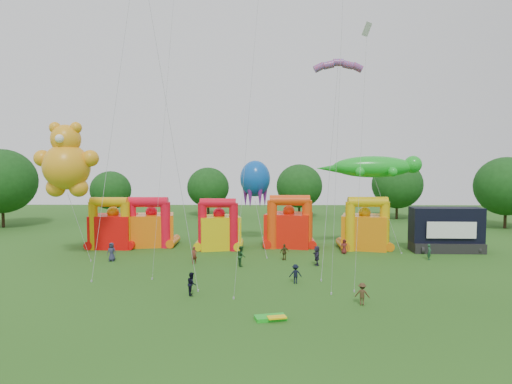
{
  "coord_description": "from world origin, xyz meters",
  "views": [
    {
      "loc": [
        1.4,
        -24.84,
        10.32
      ],
      "look_at": [
        0.87,
        18.0,
        7.33
      ],
      "focal_mm": 32.0,
      "sensor_mm": 36.0,
      "label": 1
    }
  ],
  "objects_px": {
    "teddy_bear_kite": "(67,167)",
    "spectator_4": "(284,252)",
    "bouncy_castle_2": "(219,229)",
    "stage_trailer": "(446,230)",
    "gecko_kite": "(379,187)",
    "bouncy_castle_0": "(113,228)",
    "octopus_kite": "(258,204)",
    "spectator_0": "(112,252)"
  },
  "relations": [
    {
      "from": "teddy_bear_kite",
      "to": "spectator_4",
      "type": "relative_size",
      "value": 8.4
    },
    {
      "from": "bouncy_castle_2",
      "to": "stage_trailer",
      "type": "height_order",
      "value": "bouncy_castle_2"
    },
    {
      "from": "gecko_kite",
      "to": "stage_trailer",
      "type": "bearing_deg",
      "value": -4.64
    },
    {
      "from": "stage_trailer",
      "to": "spectator_4",
      "type": "xyz_separation_m",
      "value": [
        -18.5,
        -4.77,
        -1.58
      ]
    },
    {
      "from": "gecko_kite",
      "to": "spectator_4",
      "type": "distance_m",
      "value": 13.83
    },
    {
      "from": "teddy_bear_kite",
      "to": "spectator_4",
      "type": "bearing_deg",
      "value": 1.1
    },
    {
      "from": "teddy_bear_kite",
      "to": "gecko_kite",
      "type": "height_order",
      "value": "teddy_bear_kite"
    },
    {
      "from": "gecko_kite",
      "to": "spectator_4",
      "type": "relative_size",
      "value": 7.1
    },
    {
      "from": "bouncy_castle_0",
      "to": "octopus_kite",
      "type": "xyz_separation_m",
      "value": [
        17.11,
        1.41,
        2.71
      ]
    },
    {
      "from": "bouncy_castle_2",
      "to": "teddy_bear_kite",
      "type": "bearing_deg",
      "value": -156.73
    },
    {
      "from": "bouncy_castle_0",
      "to": "stage_trailer",
      "type": "height_order",
      "value": "bouncy_castle_0"
    },
    {
      "from": "gecko_kite",
      "to": "spectator_0",
      "type": "xyz_separation_m",
      "value": [
        -28.75,
        -6.03,
        -6.27
      ]
    },
    {
      "from": "gecko_kite",
      "to": "bouncy_castle_2",
      "type": "bearing_deg",
      "value": 178.26
    },
    {
      "from": "teddy_bear_kite",
      "to": "stage_trailer",
      "type": "bearing_deg",
      "value": 7.29
    },
    {
      "from": "gecko_kite",
      "to": "octopus_kite",
      "type": "height_order",
      "value": "gecko_kite"
    },
    {
      "from": "teddy_bear_kite",
      "to": "spectator_0",
      "type": "xyz_separation_m",
      "value": [
        4.4,
        -0.22,
        -8.68
      ]
    },
    {
      "from": "stage_trailer",
      "to": "octopus_kite",
      "type": "relative_size",
      "value": 0.68
    },
    {
      "from": "gecko_kite",
      "to": "octopus_kite",
      "type": "distance_m",
      "value": 14.25
    },
    {
      "from": "bouncy_castle_0",
      "to": "bouncy_castle_2",
      "type": "relative_size",
      "value": 1.01
    },
    {
      "from": "octopus_kite",
      "to": "bouncy_castle_0",
      "type": "bearing_deg",
      "value": -175.3
    },
    {
      "from": "stage_trailer",
      "to": "spectator_0",
      "type": "distance_m",
      "value": 36.65
    },
    {
      "from": "stage_trailer",
      "to": "spectator_4",
      "type": "distance_m",
      "value": 19.17
    },
    {
      "from": "teddy_bear_kite",
      "to": "bouncy_castle_2",
      "type": "bearing_deg",
      "value": 23.27
    },
    {
      "from": "gecko_kite",
      "to": "octopus_kite",
      "type": "relative_size",
      "value": 1.04
    },
    {
      "from": "bouncy_castle_2",
      "to": "teddy_bear_kite",
      "type": "relative_size",
      "value": 0.42
    },
    {
      "from": "octopus_kite",
      "to": "spectator_4",
      "type": "bearing_deg",
      "value": -70.4
    },
    {
      "from": "octopus_kite",
      "to": "spectator_0",
      "type": "relative_size",
      "value": 6.08
    },
    {
      "from": "stage_trailer",
      "to": "spectator_0",
      "type": "relative_size",
      "value": 4.11
    },
    {
      "from": "stage_trailer",
      "to": "gecko_kite",
      "type": "relative_size",
      "value": 0.65
    },
    {
      "from": "bouncy_castle_0",
      "to": "spectator_0",
      "type": "height_order",
      "value": "bouncy_castle_0"
    },
    {
      "from": "bouncy_castle_0",
      "to": "teddy_bear_kite",
      "type": "relative_size",
      "value": 0.43
    },
    {
      "from": "teddy_bear_kite",
      "to": "octopus_kite",
      "type": "bearing_deg",
      "value": 23.37
    },
    {
      "from": "spectator_0",
      "to": "bouncy_castle_2",
      "type": "bearing_deg",
      "value": 38.14
    },
    {
      "from": "bouncy_castle_0",
      "to": "stage_trailer",
      "type": "distance_m",
      "value": 38.47
    },
    {
      "from": "bouncy_castle_0",
      "to": "gecko_kite",
      "type": "height_order",
      "value": "gecko_kite"
    },
    {
      "from": "spectator_4",
      "to": "stage_trailer",
      "type": "bearing_deg",
      "value": 166.95
    },
    {
      "from": "teddy_bear_kite",
      "to": "bouncy_castle_0",
      "type": "bearing_deg",
      "value": 72.46
    },
    {
      "from": "bouncy_castle_2",
      "to": "spectator_4",
      "type": "bearing_deg",
      "value": -39.02
    },
    {
      "from": "teddy_bear_kite",
      "to": "octopus_kite",
      "type": "height_order",
      "value": "teddy_bear_kite"
    },
    {
      "from": "octopus_kite",
      "to": "spectator_4",
      "type": "height_order",
      "value": "octopus_kite"
    },
    {
      "from": "gecko_kite",
      "to": "spectator_4",
      "type": "xyz_separation_m",
      "value": [
        -11.03,
        -5.38,
        -6.38
      ]
    },
    {
      "from": "bouncy_castle_0",
      "to": "octopus_kite",
      "type": "relative_size",
      "value": 0.52
    }
  ]
}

